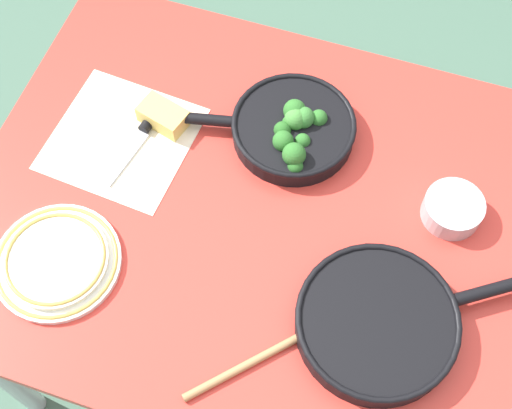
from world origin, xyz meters
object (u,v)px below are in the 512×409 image
skillet_broccoli (292,128)px  grater_knife (144,129)px  wooden_spoon (293,340)px  prep_bowl_steel (453,209)px  dinner_plate_stack (56,261)px  cheese_block (163,116)px  skillet_eggs (378,322)px

skillet_broccoli → grater_knife: bearing=3.9°
skillet_broccoli → wooden_spoon: bearing=94.8°
wooden_spoon → grater_knife: grater_knife is taller
skillet_broccoli → prep_bowl_steel: skillet_broccoli is taller
wooden_spoon → grater_knife: bearing=95.1°
dinner_plate_stack → prep_bowl_steel: size_ratio=2.09×
dinner_plate_stack → prep_bowl_steel: bearing=26.4°
skillet_broccoli → grater_knife: skillet_broccoli is taller
wooden_spoon → cheese_block: cheese_block is taller
skillet_broccoli → cheese_block: size_ratio=3.42×
skillet_eggs → grater_knife: skillet_eggs is taller
skillet_broccoli → wooden_spoon: (0.13, -0.42, -0.02)m
skillet_eggs → dinner_plate_stack: size_ratio=1.66×
skillet_broccoli → prep_bowl_steel: (0.35, -0.08, -0.01)m
skillet_broccoli → cheese_block: 0.27m
prep_bowl_steel → wooden_spoon: bearing=-122.3°
cheese_block → dinner_plate_stack: cheese_block is taller
wooden_spoon → cheese_block: 0.54m
cheese_block → dinner_plate_stack: 0.37m
skillet_broccoli → grater_knife: (-0.29, -0.09, -0.02)m
cheese_block → prep_bowl_steel: 0.61m
skillet_broccoli → prep_bowl_steel: bearing=155.1°
skillet_eggs → dinner_plate_stack: 0.61m
skillet_eggs → cheese_block: (-0.53, 0.29, -0.00)m
skillet_eggs → grater_knife: 0.62m
skillet_broccoli → grater_knife: size_ratio=1.68×
cheese_block → skillet_broccoli: bearing=10.9°
grater_knife → cheese_block: size_ratio=2.03×
wooden_spoon → dinner_plate_stack: size_ratio=1.12×
skillet_eggs → prep_bowl_steel: size_ratio=3.46×
skillet_broccoli → skillet_eggs: (0.27, -0.35, -0.00)m
skillet_broccoli → dinner_plate_stack: skillet_broccoli is taller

